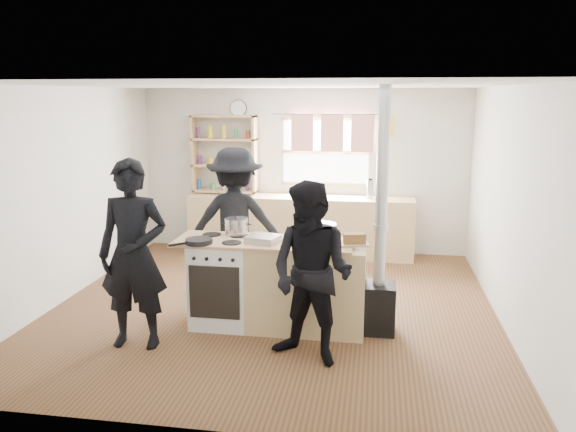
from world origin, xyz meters
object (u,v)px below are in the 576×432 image
object	(u,v)px
thermos	(370,189)
flue_heater	(379,271)
stockpot_counter	(321,233)
stockpot_stove	(236,226)
bread_board	(354,240)
cooking_island	(278,284)
skillet_greens	(199,241)
person_far	(236,222)
roast_tray	(263,238)
person_near_right	(312,274)
person_near_left	(133,255)

from	to	relation	value
thermos	flue_heater	distance (m)	2.77
stockpot_counter	flue_heater	xyz separation A→B (m)	(0.59, 0.03, -0.38)
stockpot_stove	bread_board	xyz separation A→B (m)	(1.27, -0.23, -0.04)
cooking_island	skillet_greens	size ratio (longest dim) A/B	5.07
bread_board	stockpot_stove	bearing A→B (deg)	169.60
bread_board	flue_heater	distance (m)	0.42
person_far	cooking_island	bearing A→B (deg)	120.04
stockpot_stove	stockpot_counter	size ratio (longest dim) A/B	0.83
skillet_greens	roast_tray	distance (m)	0.65
roast_tray	flue_heater	distance (m)	1.23
stockpot_counter	person_near_right	size ratio (longest dim) A/B	0.18
thermos	flue_heater	bearing A→B (deg)	-86.87
person_near_right	cooking_island	bearing A→B (deg)	143.75
skillet_greens	stockpot_counter	world-z (taller)	stockpot_counter
cooking_island	person_near_right	size ratio (longest dim) A/B	1.18
cooking_island	skillet_greens	distance (m)	0.94
stockpot_stove	person_near_left	distance (m)	1.17
bread_board	person_near_right	world-z (taller)	person_near_right
stockpot_stove	person_near_left	size ratio (longest dim) A/B	0.14
cooking_island	person_near_left	bearing A→B (deg)	-152.89
roast_tray	person_near_left	bearing A→B (deg)	-152.48
cooking_island	bread_board	size ratio (longest dim) A/B	6.27
person_near_right	roast_tray	bearing A→B (deg)	153.60
thermos	person_near_right	size ratio (longest dim) A/B	0.17
thermos	person_near_right	xyz separation A→B (m)	(-0.45, -3.50, -0.20)
skillet_greens	person_near_right	world-z (taller)	person_near_right
stockpot_stove	bread_board	distance (m)	1.29
cooking_island	flue_heater	size ratio (longest dim) A/B	0.79
flue_heater	bread_board	bearing A→B (deg)	-167.19
bread_board	person_near_left	xyz separation A→B (m)	(-2.06, -0.63, -0.07)
person_far	thermos	bearing A→B (deg)	-136.57
thermos	stockpot_stove	world-z (taller)	thermos
bread_board	roast_tray	bearing A→B (deg)	-177.79
thermos	roast_tray	distance (m)	3.01
roast_tray	person_near_right	xyz separation A→B (m)	(0.58, -0.66, -0.13)
roast_tray	bread_board	bearing A→B (deg)	2.21
roast_tray	thermos	bearing A→B (deg)	70.02
skillet_greens	stockpot_counter	distance (m)	1.24
thermos	roast_tray	xyz separation A→B (m)	(-1.03, -2.83, -0.07)
roast_tray	bread_board	world-z (taller)	bread_board
skillet_greens	stockpot_stove	world-z (taller)	stockpot_stove
stockpot_stove	skillet_greens	bearing A→B (deg)	-123.62
person_near_right	person_near_left	bearing A→B (deg)	-159.86
stockpot_stove	bread_board	size ratio (longest dim) A/B	0.80
cooking_island	stockpot_counter	xyz separation A→B (m)	(0.45, 0.01, 0.56)
thermos	person_far	xyz separation A→B (m)	(-1.57, -1.85, -0.14)
person_near_right	skillet_greens	bearing A→B (deg)	179.79
person_near_right	person_far	size ratio (longest dim) A/B	0.93
skillet_greens	stockpot_stove	size ratio (longest dim) A/B	1.54
cooking_island	person_near_right	distance (m)	0.92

